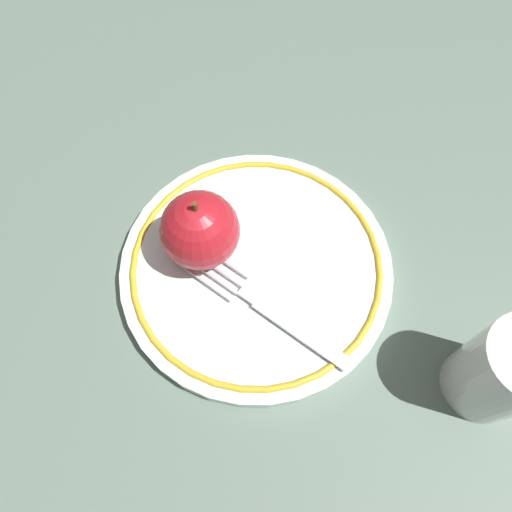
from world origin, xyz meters
TOP-DOWN VIEW (x-y plane):
  - ground_plane at (0.00, 0.00)m, footprint 2.00×2.00m
  - plate at (0.00, 0.02)m, footprint 0.24×0.24m
  - apple_red_whole at (-0.01, -0.03)m, footprint 0.07×0.07m
  - fork at (0.04, 0.03)m, footprint 0.10×0.16m
  - drinking_glass at (0.08, 0.21)m, footprint 0.06×0.06m

SIDE VIEW (x-z plane):
  - ground_plane at x=0.00m, z-range 0.00..0.00m
  - plate at x=0.00m, z-range 0.00..0.02m
  - fork at x=0.04m, z-range 0.02..0.02m
  - drinking_glass at x=0.08m, z-range 0.00..0.09m
  - apple_red_whole at x=-0.01m, z-range 0.01..0.09m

